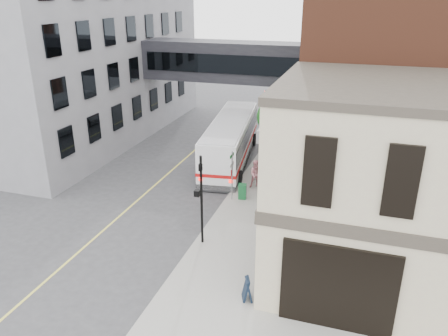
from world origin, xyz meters
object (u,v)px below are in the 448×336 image
Objects in this scene: pedestrian_c at (277,169)px; bus at (231,139)px; newspaper_box at (242,191)px; pedestrian_a at (276,169)px; pedestrian_b at (256,174)px; sandwich_board at (247,289)px.

bus is at bearing 163.09° from pedestrian_c.
bus is 6.71× the size of pedestrian_c.
newspaper_box is at bearing -94.67° from pedestrian_c.
newspaper_box is (-1.39, -3.05, -0.43)m from pedestrian_a.
pedestrian_b is 1.70m from pedestrian_c.
sandwich_board is (1.25, -11.84, -0.40)m from pedestrian_a.
bus reaches higher than pedestrian_b.
sandwich_board reaches higher than newspaper_box.
pedestrian_b is at bearing -107.46° from pedestrian_c.
newspaper_box is (-0.40, -1.80, -0.45)m from pedestrian_b.
bus is 5.06m from pedestrian_a.
bus is 6.62× the size of pedestrian_a.
bus is at bearing 104.59° from newspaper_box.
bus is 12.14× the size of sandwich_board.
pedestrian_a is at bearing 57.20° from newspaper_box.
pedestrian_c is 3.49m from newspaper_box.
pedestrian_b is at bearing 69.25° from newspaper_box.
sandwich_board is (2.64, -8.79, 0.03)m from newspaper_box.
pedestrian_b is at bearing -55.38° from bus.
newspaper_box is 0.94× the size of sandwich_board.
sandwich_board is at bearing -64.60° from pedestrian_c.
pedestrian_c is (4.00, -2.96, -0.70)m from bus.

